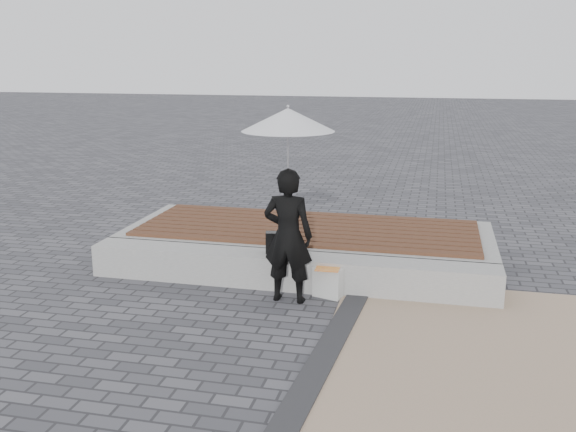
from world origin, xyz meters
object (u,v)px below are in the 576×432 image
object	(u,v)px
woman	(288,236)
handbag	(281,242)
parasol	(288,120)
canvas_tote	(328,282)
seating_ledge	(288,270)

from	to	relation	value
woman	handbag	bearing A→B (deg)	-66.50
parasol	woman	bearing A→B (deg)	0.00
woman	canvas_tote	world-z (taller)	woman
woman	parasol	world-z (taller)	parasol
parasol	seating_ledge	bearing A→B (deg)	103.36
parasol	canvas_tote	distance (m)	1.95
seating_ledge	canvas_tote	distance (m)	0.60
woman	parasol	bearing A→B (deg)	-0.00
canvas_tote	woman	bearing A→B (deg)	-136.90
parasol	handbag	distance (m)	1.64
seating_ledge	handbag	world-z (taller)	handbag
seating_ledge	handbag	bearing A→B (deg)	149.98
woman	parasol	distance (m)	1.30
parasol	handbag	size ratio (longest dim) A/B	3.51
woman	parasol	size ratio (longest dim) A/B	1.19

